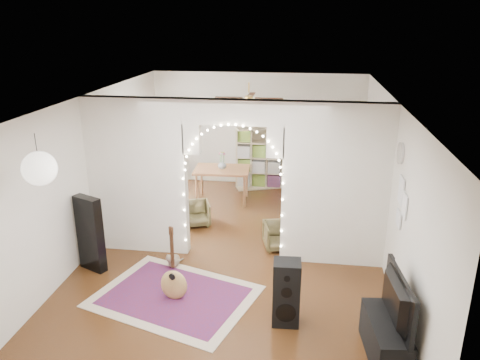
# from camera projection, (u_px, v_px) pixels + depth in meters

# --- Properties ---
(floor) EXTENTS (7.50, 7.50, 0.00)m
(floor) POSITION_uv_depth(u_px,v_px,m) (234.00, 254.00, 8.15)
(floor) COLOR black
(floor) RESTS_ON ground
(ceiling) EXTENTS (5.00, 7.50, 0.02)m
(ceiling) POSITION_uv_depth(u_px,v_px,m) (233.00, 99.00, 7.25)
(ceiling) COLOR white
(ceiling) RESTS_ON wall_back
(wall_back) EXTENTS (5.00, 0.02, 2.70)m
(wall_back) POSITION_uv_depth(u_px,v_px,m) (258.00, 130.00, 11.20)
(wall_back) COLOR silver
(wall_back) RESTS_ON floor
(wall_front) EXTENTS (5.00, 0.02, 2.70)m
(wall_front) POSITION_uv_depth(u_px,v_px,m) (169.00, 318.00, 4.20)
(wall_front) COLOR silver
(wall_front) RESTS_ON floor
(wall_left) EXTENTS (0.02, 7.50, 2.70)m
(wall_left) POSITION_uv_depth(u_px,v_px,m) (90.00, 174.00, 8.03)
(wall_left) COLOR silver
(wall_left) RESTS_ON floor
(wall_right) EXTENTS (0.02, 7.50, 2.70)m
(wall_right) POSITION_uv_depth(u_px,v_px,m) (390.00, 189.00, 7.37)
(wall_right) COLOR silver
(wall_right) RESTS_ON floor
(divider_wall) EXTENTS (5.00, 0.20, 2.70)m
(divider_wall) POSITION_uv_depth(u_px,v_px,m) (234.00, 177.00, 7.68)
(divider_wall) COLOR silver
(divider_wall) RESTS_ON floor
(fairy_lights) EXTENTS (1.64, 0.04, 1.60)m
(fairy_lights) POSITION_uv_depth(u_px,v_px,m) (232.00, 172.00, 7.51)
(fairy_lights) COLOR #FFEABF
(fairy_lights) RESTS_ON divider_wall
(window) EXTENTS (0.04, 1.20, 1.40)m
(window) POSITION_uv_depth(u_px,v_px,m) (129.00, 140.00, 9.66)
(window) COLOR white
(window) RESTS_ON wall_left
(wall_clock) EXTENTS (0.03, 0.31, 0.31)m
(wall_clock) POSITION_uv_depth(u_px,v_px,m) (401.00, 153.00, 6.56)
(wall_clock) COLOR white
(wall_clock) RESTS_ON wall_right
(picture_frames) EXTENTS (0.02, 0.50, 0.70)m
(picture_frames) POSITION_uv_depth(u_px,v_px,m) (401.00, 203.00, 6.39)
(picture_frames) COLOR white
(picture_frames) RESTS_ON wall_right
(paper_lantern) EXTENTS (0.40, 0.40, 0.40)m
(paper_lantern) POSITION_uv_depth(u_px,v_px,m) (39.00, 168.00, 5.41)
(paper_lantern) COLOR white
(paper_lantern) RESTS_ON ceiling
(ceiling_fan) EXTENTS (1.10, 1.10, 0.30)m
(ceiling_fan) POSITION_uv_depth(u_px,v_px,m) (249.00, 98.00, 9.22)
(ceiling_fan) COLOR gold
(ceiling_fan) RESTS_ON ceiling
(area_rug) EXTENTS (2.63, 2.28, 0.02)m
(area_rug) POSITION_uv_depth(u_px,v_px,m) (175.00, 296.00, 6.91)
(area_rug) COLOR maroon
(area_rug) RESTS_ON floor
(guitar_case) EXTENTS (0.50, 0.34, 1.26)m
(guitar_case) POSITION_uv_depth(u_px,v_px,m) (90.00, 234.00, 7.47)
(guitar_case) COLOR black
(guitar_case) RESTS_ON floor
(acoustic_guitar) EXTENTS (0.42, 0.26, 0.99)m
(acoustic_guitar) POSITION_uv_depth(u_px,v_px,m) (173.00, 273.00, 6.71)
(acoustic_guitar) COLOR #B58548
(acoustic_guitar) RESTS_ON floor
(tabby_cat) EXTENTS (0.27, 0.43, 0.28)m
(tabby_cat) POSITION_uv_depth(u_px,v_px,m) (174.00, 260.00, 7.70)
(tabby_cat) COLOR brown
(tabby_cat) RESTS_ON floor
(floor_speaker) EXTENTS (0.37, 0.34, 0.92)m
(floor_speaker) POSITION_uv_depth(u_px,v_px,m) (286.00, 293.00, 6.18)
(floor_speaker) COLOR black
(floor_speaker) RESTS_ON floor
(media_console) EXTENTS (0.50, 1.04, 0.50)m
(media_console) POSITION_uv_depth(u_px,v_px,m) (385.00, 339.00, 5.61)
(media_console) COLOR black
(media_console) RESTS_ON floor
(tv) EXTENTS (0.25, 1.08, 0.62)m
(tv) POSITION_uv_depth(u_px,v_px,m) (390.00, 299.00, 5.43)
(tv) COLOR black
(tv) RESTS_ON media_console
(bookcase) EXTENTS (1.49, 0.84, 1.50)m
(bookcase) POSITION_uv_depth(u_px,v_px,m) (267.00, 157.00, 11.14)
(bookcase) COLOR #CBB893
(bookcase) RESTS_ON floor
(dining_table) EXTENTS (1.24, 0.85, 0.76)m
(dining_table) POSITION_uv_depth(u_px,v_px,m) (222.00, 172.00, 10.30)
(dining_table) COLOR brown
(dining_table) RESTS_ON floor
(flower_vase) EXTENTS (0.19, 0.19, 0.19)m
(flower_vase) POSITION_uv_depth(u_px,v_px,m) (222.00, 165.00, 10.24)
(flower_vase) COLOR silver
(flower_vase) RESTS_ON dining_table
(dining_chair_left) EXTENTS (0.65, 0.65, 0.47)m
(dining_chair_left) POSITION_uv_depth(u_px,v_px,m) (197.00, 214.00, 9.24)
(dining_chair_left) COLOR #4C4426
(dining_chair_left) RESTS_ON floor
(dining_chair_right) EXTENTS (0.63, 0.64, 0.48)m
(dining_chair_right) POSITION_uv_depth(u_px,v_px,m) (279.00, 236.00, 8.29)
(dining_chair_right) COLOR #4C4426
(dining_chair_right) RESTS_ON floor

